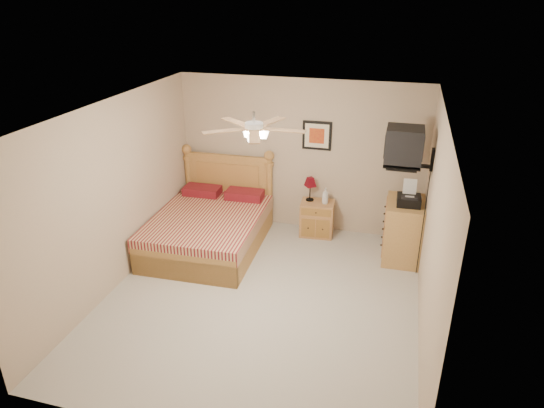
% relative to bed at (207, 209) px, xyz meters
% --- Properties ---
extents(floor, '(4.50, 4.50, 0.00)m').
position_rel_bed_xyz_m(floor, '(1.19, -1.12, -0.66)').
color(floor, '#A6A096').
rests_on(floor, ground).
extents(ceiling, '(4.00, 4.50, 0.04)m').
position_rel_bed_xyz_m(ceiling, '(1.19, -1.12, 1.84)').
color(ceiling, white).
rests_on(ceiling, ground).
extents(wall_back, '(4.00, 0.04, 2.50)m').
position_rel_bed_xyz_m(wall_back, '(1.19, 1.13, 0.59)').
color(wall_back, tan).
rests_on(wall_back, ground).
extents(wall_front, '(4.00, 0.04, 2.50)m').
position_rel_bed_xyz_m(wall_front, '(1.19, -3.37, 0.59)').
color(wall_front, tan).
rests_on(wall_front, ground).
extents(wall_left, '(0.04, 4.50, 2.50)m').
position_rel_bed_xyz_m(wall_left, '(-0.81, -1.12, 0.59)').
color(wall_left, tan).
rests_on(wall_left, ground).
extents(wall_right, '(0.04, 4.50, 2.50)m').
position_rel_bed_xyz_m(wall_right, '(3.19, -1.12, 0.59)').
color(wall_right, tan).
rests_on(wall_right, ground).
extents(bed, '(1.62, 2.10, 1.33)m').
position_rel_bed_xyz_m(bed, '(0.00, 0.00, 0.00)').
color(bed, olive).
rests_on(bed, ground).
extents(nightstand, '(0.56, 0.44, 0.58)m').
position_rel_bed_xyz_m(nightstand, '(1.55, 0.88, -0.38)').
color(nightstand, '#9D5C30').
rests_on(nightstand, ground).
extents(table_lamp, '(0.23, 0.23, 0.40)m').
position_rel_bed_xyz_m(table_lamp, '(1.41, 0.94, 0.11)').
color(table_lamp, '#5C0711').
rests_on(table_lamp, nightstand).
extents(lotion_bottle, '(0.12, 0.12, 0.26)m').
position_rel_bed_xyz_m(lotion_bottle, '(1.67, 0.87, 0.04)').
color(lotion_bottle, silver).
rests_on(lotion_bottle, nightstand).
extents(framed_picture, '(0.46, 0.04, 0.46)m').
position_rel_bed_xyz_m(framed_picture, '(1.46, 1.11, 0.96)').
color(framed_picture, black).
rests_on(framed_picture, wall_back).
extents(dresser, '(0.55, 0.79, 0.92)m').
position_rel_bed_xyz_m(dresser, '(2.92, 0.47, -0.21)').
color(dresser, '#A1713C').
rests_on(dresser, ground).
extents(fax_machine, '(0.34, 0.36, 0.35)m').
position_rel_bed_xyz_m(fax_machine, '(2.94, 0.39, 0.43)').
color(fax_machine, black).
rests_on(fax_machine, dresser).
extents(magazine_lower, '(0.26, 0.31, 0.03)m').
position_rel_bed_xyz_m(magazine_lower, '(2.91, 0.73, 0.27)').
color(magazine_lower, '#ACA18A').
rests_on(magazine_lower, dresser).
extents(magazine_upper, '(0.20, 0.27, 0.02)m').
position_rel_bed_xyz_m(magazine_upper, '(2.91, 0.73, 0.29)').
color(magazine_upper, gray).
rests_on(magazine_upper, magazine_lower).
extents(wall_tv, '(0.56, 0.46, 0.58)m').
position_rel_bed_xyz_m(wall_tv, '(2.94, 0.22, 1.15)').
color(wall_tv, black).
rests_on(wall_tv, wall_right).
extents(ceiling_fan, '(1.14, 1.14, 0.28)m').
position_rel_bed_xyz_m(ceiling_fan, '(1.19, -1.32, 1.70)').
color(ceiling_fan, white).
rests_on(ceiling_fan, ceiling).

